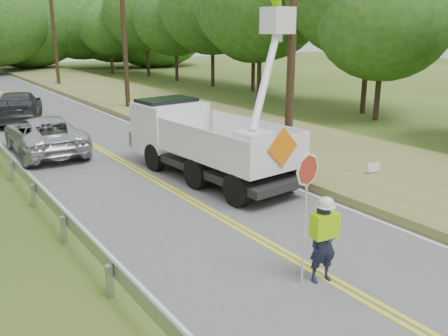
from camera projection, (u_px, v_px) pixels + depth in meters
ground at (413, 327)px, 8.55m from camera, size 140.00×140.00×0.00m
road at (114, 157)px, 19.62m from camera, size 7.20×96.00×0.03m
guardrail at (3, 154)px, 18.00m from camera, size 0.18×48.00×0.77m
utility_poles at (181, 24)px, 23.21m from camera, size 1.60×43.30×10.00m
tall_grass_verge at (251, 133)px, 23.42m from camera, size 7.00×96.00×0.30m
treeline_right at (255, 9)px, 35.02m from camera, size 11.61×55.48×12.18m
flagger at (323, 237)px, 9.80m from camera, size 1.12×0.54×2.82m
bucket_truck at (200, 130)px, 17.22m from camera, size 4.45×7.33×6.98m
suv_silver at (45, 135)px, 20.03m from camera, size 2.86×5.74×1.56m
suv_darkgrey at (19, 107)px, 26.63m from camera, size 3.84×6.18×1.67m
yard_sign at (374, 168)px, 16.38m from camera, size 0.47×0.14×0.69m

